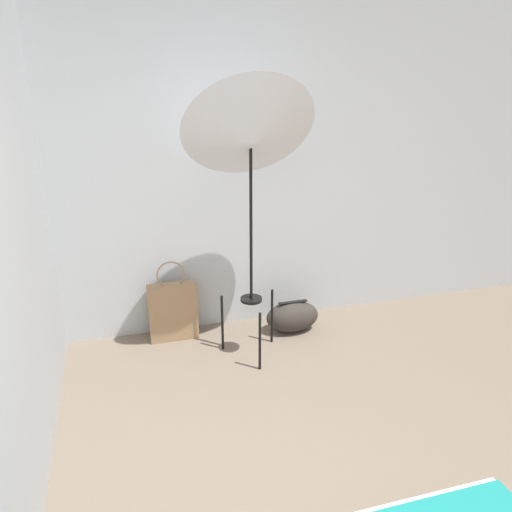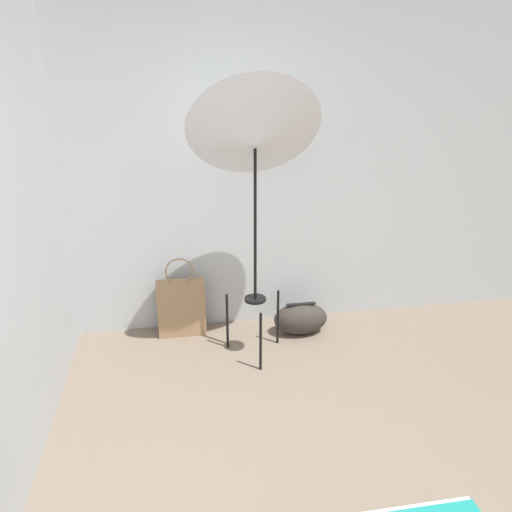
% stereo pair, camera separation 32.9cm
% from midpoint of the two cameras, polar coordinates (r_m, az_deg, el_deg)
% --- Properties ---
extents(wall_back, '(8.00, 0.05, 2.60)m').
position_cam_midpoint_polar(wall_back, '(3.97, -0.21, 9.47)').
color(wall_back, '#B7BCC1').
rests_on(wall_back, ground_plane).
extents(photo_umbrella, '(0.92, 0.70, 2.06)m').
position_cam_midpoint_polar(photo_umbrella, '(3.38, 2.76, 13.30)').
color(photo_umbrella, black).
rests_on(photo_umbrella, ground_plane).
extents(tote_bag, '(0.39, 0.12, 0.67)m').
position_cam_midpoint_polar(tote_bag, '(4.11, -6.26, -5.88)').
color(tote_bag, '#9E7A56').
rests_on(tote_bag, ground_plane).
extents(duffel_bag, '(0.45, 0.26, 0.27)m').
position_cam_midpoint_polar(duffel_bag, '(4.19, 7.38, -7.15)').
color(duffel_bag, '#332D28').
rests_on(duffel_bag, ground_plane).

